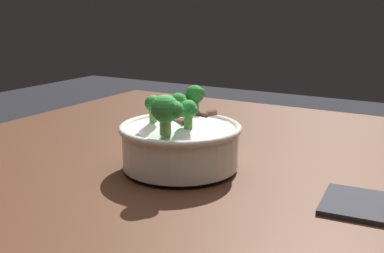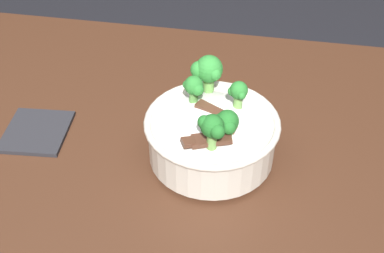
{
  "view_description": "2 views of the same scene",
  "coord_description": "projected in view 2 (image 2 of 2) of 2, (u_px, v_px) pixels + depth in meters",
  "views": [
    {
      "loc": [
        0.27,
        -0.82,
        1.11
      ],
      "look_at": [
        -0.15,
        -0.11,
        0.9
      ],
      "focal_mm": 44.22,
      "sensor_mm": 36.0,
      "label": 1
    },
    {
      "loc": [
        -0.25,
        0.52,
        1.42
      ],
      "look_at": [
        -0.14,
        -0.1,
        0.88
      ],
      "focal_mm": 46.96,
      "sensor_mm": 36.0,
      "label": 2
    }
  ],
  "objects": [
    {
      "name": "dining_table",
      "position": [
        105.0,
        237.0,
        0.9
      ],
      "size": [
        1.52,
        1.08,
        0.81
      ],
      "color": "#472819",
      "rests_on": "ground"
    },
    {
      "name": "folded_napkin",
      "position": [
        37.0,
        131.0,
        0.92
      ],
      "size": [
        0.12,
        0.13,
        0.01
      ],
      "primitive_type": "cube",
      "rotation": [
        0.0,
        0.0,
        0.09
      ],
      "color": "#28282D",
      "rests_on": "dining_table"
    },
    {
      "name": "rice_bowl",
      "position": [
        212.0,
        132.0,
        0.83
      ],
      "size": [
        0.22,
        0.22,
        0.16
      ],
      "color": "silver",
      "rests_on": "dining_table"
    }
  ]
}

